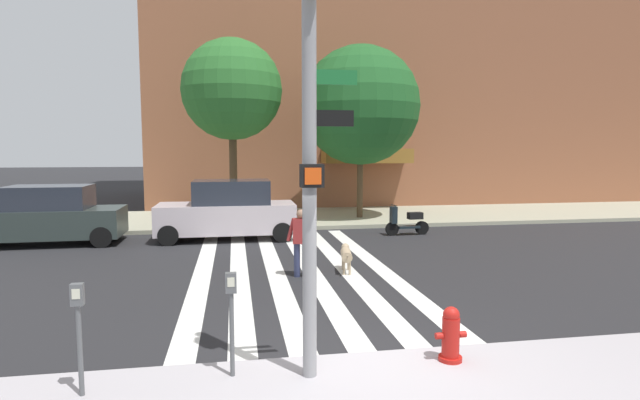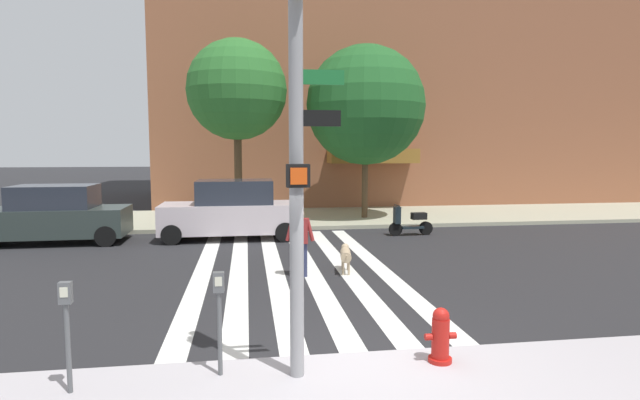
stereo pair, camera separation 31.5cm
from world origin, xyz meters
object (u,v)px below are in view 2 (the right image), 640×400
object	(u,v)px
dog_on_leash	(346,255)
parked_car_near_curb	(51,216)
parked_car_behind_first	(231,211)
street_tree_middle	(365,105)
parking_meter_second_along	(67,322)
parking_meter_curbside	(219,309)
street_tree_nearest	(237,90)
parked_scooter	(411,222)
fire_hydrant	(440,336)
traffic_light_pole	(297,112)
pedestrian_dog_walker	(300,239)

from	to	relation	value
dog_on_leash	parked_car_near_curb	bearing A→B (deg)	149.31
dog_on_leash	parked_car_behind_first	bearing A→B (deg)	119.65
street_tree_middle	dog_on_leash	bearing A→B (deg)	-106.33
parking_meter_second_along	street_tree_middle	distance (m)	16.83
parking_meter_curbside	street_tree_nearest	bearing A→B (deg)	89.88
parking_meter_curbside	street_tree_nearest	world-z (taller)	street_tree_nearest
parked_scooter	fire_hydrant	bearing A→B (deg)	-106.48
fire_hydrant	parked_scooter	size ratio (longest dim) A/B	0.47
parked_scooter	traffic_light_pole	bearing A→B (deg)	-115.29
traffic_light_pole	pedestrian_dog_walker	xyz separation A→B (m)	(0.63, 5.67, -2.59)
pedestrian_dog_walker	dog_on_leash	bearing A→B (deg)	13.42
fire_hydrant	street_tree_nearest	distance (m)	15.60
traffic_light_pole	street_tree_middle	bearing A→B (deg)	73.46
fire_hydrant	parking_meter_second_along	size ratio (longest dim) A/B	0.56
parked_car_behind_first	street_tree_nearest	bearing A→B (deg)	86.80
parked_car_behind_first	fire_hydrant	bearing A→B (deg)	-74.03
parked_car_behind_first	street_tree_nearest	world-z (taller)	street_tree_nearest
parking_meter_second_along	parked_car_behind_first	bearing A→B (deg)	81.85
fire_hydrant	street_tree_nearest	xyz separation A→B (m)	(-2.95, 14.51, 4.92)
street_tree_middle	fire_hydrant	bearing A→B (deg)	-99.33
parked_car_near_curb	parked_scooter	distance (m)	12.14
parking_meter_second_along	parked_scooter	world-z (taller)	parking_meter_second_along
parked_car_near_curb	parked_scooter	size ratio (longest dim) A/B	2.98
traffic_light_pole	dog_on_leash	xyz separation A→B (m)	(1.80, 5.95, -3.08)
traffic_light_pole	parked_car_near_curb	distance (m)	13.41
parked_scooter	pedestrian_dog_walker	world-z (taller)	pedestrian_dog_walker
parking_meter_second_along	parking_meter_curbside	bearing A→B (deg)	7.26
pedestrian_dog_walker	parked_car_near_curb	bearing A→B (deg)	144.15
fire_hydrant	parked_scooter	distance (m)	11.20
street_tree_middle	parked_scooter	bearing A→B (deg)	-78.28
parked_car_behind_first	parked_car_near_curb	bearing A→B (deg)	179.99
parking_meter_curbside	fire_hydrant	bearing A→B (deg)	-0.57
street_tree_middle	pedestrian_dog_walker	world-z (taller)	street_tree_middle
fire_hydrant	pedestrian_dog_walker	size ratio (longest dim) A/B	0.47
fire_hydrant	parked_car_near_curb	distance (m)	14.17
parking_meter_second_along	parked_scooter	distance (m)	13.51
parking_meter_second_along	dog_on_leash	world-z (taller)	parking_meter_second_along
parked_car_behind_first	parked_scooter	bearing A→B (deg)	-2.16
parking_meter_curbside	parked_car_behind_first	bearing A→B (deg)	90.87
traffic_light_pole	parked_car_behind_first	xyz separation A→B (m)	(-1.16, 11.16, -2.55)
parked_car_near_curb	pedestrian_dog_walker	size ratio (longest dim) A/B	2.97
pedestrian_dog_walker	street_tree_nearest	bearing A→B (deg)	100.00
street_tree_nearest	parking_meter_curbside	bearing A→B (deg)	-90.12
parking_meter_second_along	street_tree_nearest	bearing A→B (deg)	83.03
dog_on_leash	fire_hydrant	bearing A→B (deg)	-88.21
parking_meter_curbside	parked_scooter	bearing A→B (deg)	60.12
parked_car_behind_first	pedestrian_dog_walker	world-z (taller)	parked_car_behind_first
parking_meter_second_along	parked_car_behind_first	xyz separation A→B (m)	(1.60, 11.17, -0.06)
parking_meter_second_along	pedestrian_dog_walker	size ratio (longest dim) A/B	0.83
traffic_light_pole	street_tree_middle	xyz separation A→B (m)	(4.37, 14.72, 1.38)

